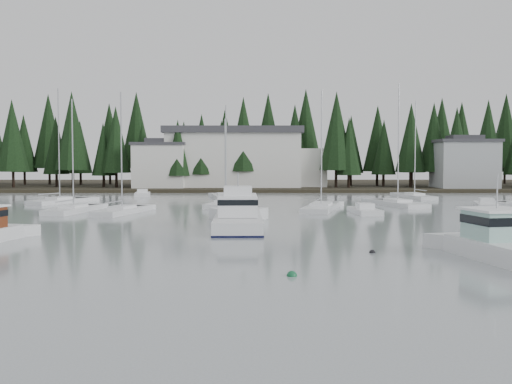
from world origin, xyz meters
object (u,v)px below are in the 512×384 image
sailboat_6 (122,213)px  runabout_4 (486,206)px  house_east_a (464,163)px  cabin_cruiser_center (238,218)px  runabout_1 (365,212)px  harbor_inn (245,158)px  sailboat_10 (226,206)px  sailboat_13 (74,211)px  sailboat_8 (225,198)px  house_west (160,164)px  sailboat_5 (398,205)px  sailboat_4 (60,202)px  sailboat_0 (414,198)px  runabout_3 (142,195)px  sailboat_9 (321,209)px  lobster_boat_teal (512,250)px

sailboat_6 → runabout_4: (39.00, 7.34, 0.06)m
house_east_a → cabin_cruiser_center: 69.03m
cabin_cruiser_center → runabout_1: cabin_cruiser_center is taller
harbor_inn → cabin_cruiser_center: harbor_inn is taller
sailboat_10 → sailboat_13: size_ratio=1.01×
cabin_cruiser_center → runabout_1: (12.14, 12.10, -0.61)m
sailboat_8 → house_west: bearing=19.9°
cabin_cruiser_center → sailboat_8: sailboat_8 is taller
house_west → sailboat_8: (12.77, -23.16, -4.60)m
sailboat_5 → sailboat_13: sailboat_5 is taller
sailboat_4 → sailboat_0: bearing=-52.5°
sailboat_0 → sailboat_8: sailboat_0 is taller
runabout_3 → house_east_a: bearing=-82.6°
sailboat_9 → runabout_1: (3.81, -4.25, 0.07)m
sailboat_10 → runabout_3: (-13.45, 19.94, 0.07)m
cabin_cruiser_center → sailboat_13: sailboat_13 is taller
runabout_4 → sailboat_8: bearing=78.2°
sailboat_10 → sailboat_9: bearing=-100.7°
sailboat_10 → runabout_1: (14.09, -8.92, 0.07)m
cabin_cruiser_center → sailboat_9: sailboat_9 is taller
harbor_inn → sailboat_5: (18.42, -39.29, -5.70)m
house_west → runabout_3: size_ratio=1.78×
cabin_cruiser_center → sailboat_13: 21.91m
cabin_cruiser_center → sailboat_10: bearing=4.0°
cabin_cruiser_center → lobster_boat_teal: lobster_boat_teal is taller
sailboat_13 → runabout_3: sailboat_13 is taller
runabout_4 → sailboat_4: bearing=97.9°
sailboat_10 → lobster_boat_teal: bearing=-141.8°
runabout_1 → runabout_4: size_ratio=0.88×
runabout_3 → runabout_4: size_ratio=0.84×
sailboat_6 → sailboat_9: sailboat_9 is taller
cabin_cruiser_center → lobster_boat_teal: size_ratio=1.22×
sailboat_5 → house_west: bearing=28.1°
house_east_a → lobster_boat_teal: house_east_a is taller
sailboat_6 → sailboat_13: size_ratio=1.04×
runabout_3 → sailboat_13: bearing=167.2°
house_east_a → sailboat_13: (-55.47, -43.40, -4.84)m
sailboat_0 → sailboat_6: sailboat_0 is taller
sailboat_5 → runabout_1: bearing=135.5°
sailboat_9 → sailboat_0: bearing=-23.4°
sailboat_8 → sailboat_0: bearing=-97.6°
sailboat_10 → sailboat_13: 16.72m
runabout_3 → sailboat_0: bearing=-107.1°
sailboat_8 → sailboat_9: 21.72m
house_west → sailboat_9: bearing=-60.3°
lobster_boat_teal → runabout_3: 63.34m
sailboat_8 → runabout_4: size_ratio=1.81×
harbor_inn → runabout_4: (27.70, -41.79, -5.64)m
harbor_inn → sailboat_13: harbor_inn is taller
sailboat_5 → sailboat_6: sailboat_5 is taller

